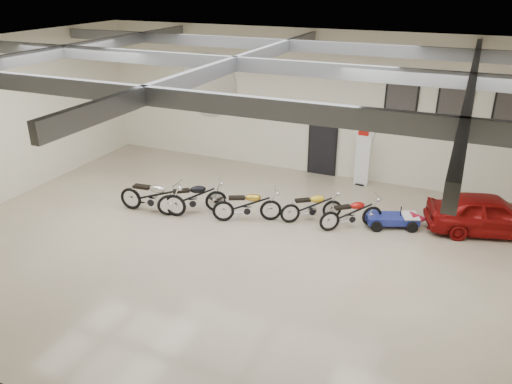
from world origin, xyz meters
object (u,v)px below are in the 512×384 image
at_px(motorcycle_red, 351,213).
at_px(go_kart, 398,216).
at_px(motorcycle_yellow, 311,206).
at_px(motorcycle_black, 192,197).
at_px(banner_stand, 362,160).
at_px(vintage_car, 489,214).
at_px(motorcycle_gold, 247,205).
at_px(motorcycle_silver, 152,196).

xyz_separation_m(motorcycle_red, go_kart, (1.19, 0.64, -0.16)).
bearing_deg(motorcycle_yellow, motorcycle_black, 160.11).
bearing_deg(motorcycle_yellow, go_kart, -20.37).
distance_m(motorcycle_black, motorcycle_yellow, 3.54).
bearing_deg(banner_stand, motorcycle_black, -129.80).
relative_size(motorcycle_red, vintage_car, 0.55).
distance_m(motorcycle_black, motorcycle_red, 4.68).
height_order(motorcycle_black, go_kart, motorcycle_black).
relative_size(motorcycle_gold, motorcycle_red, 1.07).
xyz_separation_m(motorcycle_black, motorcycle_gold, (1.71, 0.20, -0.02)).
xyz_separation_m(banner_stand, motorcycle_yellow, (-0.72, -3.26, -0.42)).
xyz_separation_m(motorcycle_black, go_kart, (5.78, 1.57, -0.21)).
height_order(motorcycle_red, vintage_car, vintage_car).
xyz_separation_m(banner_stand, vintage_car, (3.98, -2.01, -0.32)).
xyz_separation_m(motorcycle_yellow, vintage_car, (4.70, 1.25, 0.10)).
distance_m(banner_stand, motorcycle_yellow, 3.37).
distance_m(banner_stand, vintage_car, 4.47).
bearing_deg(motorcycle_red, motorcycle_black, 153.37).
relative_size(motorcycle_black, go_kart, 1.16).
bearing_deg(motorcycle_red, motorcycle_gold, 156.12).
bearing_deg(motorcycle_black, vintage_car, -20.51).
relative_size(go_kart, vintage_car, 0.53).
bearing_deg(motorcycle_yellow, motorcycle_gold, 168.10).
bearing_deg(motorcycle_black, motorcycle_red, -24.10).
distance_m(motorcycle_black, motorcycle_gold, 1.72).
height_order(banner_stand, vintage_car, banner_stand).
bearing_deg(banner_stand, motorcycle_yellow, -97.72).
relative_size(banner_stand, vintage_car, 0.54).
relative_size(motorcycle_silver, motorcycle_red, 1.16).
distance_m(motorcycle_red, vintage_car, 3.75).
relative_size(motorcycle_silver, vintage_car, 0.64).
xyz_separation_m(motorcycle_black, vintage_car, (8.12, 2.19, 0.04)).
xyz_separation_m(motorcycle_gold, motorcycle_yellow, (1.71, 0.74, -0.04)).
height_order(motorcycle_yellow, vintage_car, vintage_car).
height_order(motorcycle_silver, motorcycle_black, motorcycle_silver).
distance_m(banner_stand, motorcycle_gold, 4.70).
distance_m(motorcycle_black, vintage_car, 8.41).
xyz_separation_m(banner_stand, motorcycle_gold, (-2.43, -4.00, -0.38)).
bearing_deg(banner_stand, go_kart, -53.29).
xyz_separation_m(banner_stand, go_kart, (1.64, -2.63, -0.57)).
xyz_separation_m(motorcycle_red, vintage_car, (3.53, 1.26, 0.09)).
bearing_deg(motorcycle_gold, motorcycle_silver, 167.06).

